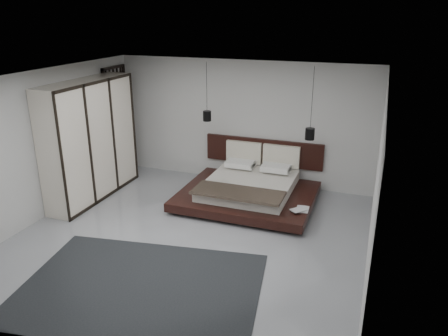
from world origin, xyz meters
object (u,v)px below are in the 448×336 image
at_px(pendant_left, 207,116).
at_px(wardrobe, 90,140).
at_px(pendant_right, 310,134).
at_px(lattice_screen, 118,122).
at_px(bed, 250,188).
at_px(rug, 140,288).

distance_m(pendant_left, wardrobe, 2.52).
xyz_separation_m(pendant_left, pendant_right, (2.24, 0.00, -0.19)).
relative_size(lattice_screen, bed, 0.96).
bearing_deg(pendant_left, pendant_right, 0.00).
distance_m(lattice_screen, wardrobe, 1.45).
bearing_deg(lattice_screen, rug, -54.57).
xyz_separation_m(bed, pendant_left, (-1.12, 0.42, 1.37)).
relative_size(wardrobe, rug, 0.74).
height_order(pendant_left, wardrobe, pendant_left).
bearing_deg(wardrobe, lattice_screen, 100.03).
xyz_separation_m(bed, rug, (-0.59, -3.53, -0.28)).
bearing_deg(pendant_right, wardrobe, -163.28).
bearing_deg(pendant_left, lattice_screen, 177.18).
bearing_deg(bed, wardrobe, -164.72).
height_order(bed, wardrobe, wardrobe).
bearing_deg(pendant_right, rug, -113.31).
bearing_deg(wardrobe, rug, -45.04).
xyz_separation_m(lattice_screen, wardrobe, (0.25, -1.42, -0.05)).
bearing_deg(wardrobe, pendant_left, 31.72).
distance_m(lattice_screen, pendant_right, 4.60).
bearing_deg(lattice_screen, wardrobe, -79.97).
bearing_deg(lattice_screen, pendant_right, -1.45).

